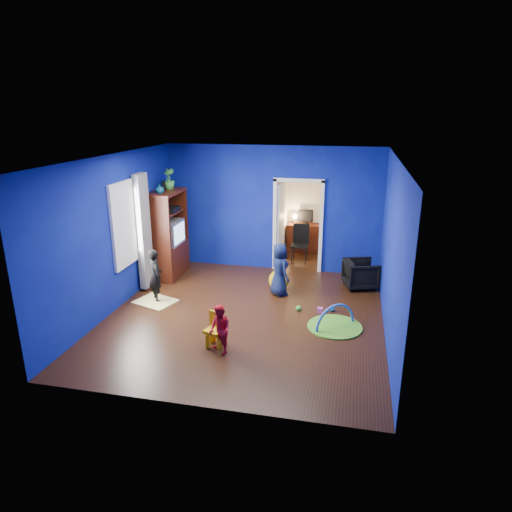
% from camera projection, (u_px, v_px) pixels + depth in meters
% --- Properties ---
extents(floor, '(5.00, 5.50, 0.01)m').
position_uv_depth(floor, '(245.00, 316.00, 8.48)').
color(floor, black).
rests_on(floor, ground).
extents(ceiling, '(5.00, 5.50, 0.01)m').
position_uv_depth(ceiling, '(244.00, 158.00, 7.58)').
color(ceiling, white).
rests_on(ceiling, wall_back).
extents(wall_back, '(5.00, 0.02, 2.90)m').
position_uv_depth(wall_back, '(273.00, 209.00, 10.59)').
color(wall_back, navy).
rests_on(wall_back, floor).
extents(wall_front, '(5.00, 0.02, 2.90)m').
position_uv_depth(wall_front, '(191.00, 304.00, 5.48)').
color(wall_front, navy).
rests_on(wall_front, floor).
extents(wall_left, '(0.02, 5.50, 2.90)m').
position_uv_depth(wall_left, '(115.00, 233.00, 8.54)').
color(wall_left, navy).
rests_on(wall_left, floor).
extents(wall_right, '(0.02, 5.50, 2.90)m').
position_uv_depth(wall_right, '(392.00, 250.00, 7.53)').
color(wall_right, navy).
rests_on(wall_right, floor).
extents(alcove, '(1.00, 1.75, 2.50)m').
position_uv_depth(alcove, '(302.00, 211.00, 11.34)').
color(alcove, silver).
rests_on(alcove, floor).
extents(armchair, '(0.83, 0.82, 0.61)m').
position_uv_depth(armchair, '(361.00, 274.00, 9.75)').
color(armchair, black).
rests_on(armchair, floor).
extents(child_black, '(0.45, 0.46, 1.07)m').
position_uv_depth(child_black, '(156.00, 275.00, 9.00)').
color(child_black, black).
rests_on(child_black, floor).
extents(child_navy, '(0.61, 0.64, 1.10)m').
position_uv_depth(child_navy, '(279.00, 270.00, 9.30)').
color(child_navy, '#0F1839').
rests_on(child_navy, floor).
extents(toddler_red, '(0.49, 0.49, 0.81)m').
position_uv_depth(toddler_red, '(220.00, 330.00, 7.09)').
color(toddler_red, red).
rests_on(toddler_red, floor).
extents(vase, '(0.22, 0.22, 0.20)m').
position_uv_depth(vase, '(160.00, 189.00, 9.64)').
color(vase, '#0B555C').
rests_on(vase, tv_armoire).
extents(potted_plant, '(0.29, 0.29, 0.46)m').
position_uv_depth(potted_plant, '(169.00, 179.00, 10.09)').
color(potted_plant, green).
rests_on(potted_plant, tv_armoire).
extents(tv_armoire, '(0.58, 1.14, 1.96)m').
position_uv_depth(tv_armoire, '(168.00, 234.00, 10.26)').
color(tv_armoire, '#3E170A').
rests_on(tv_armoire, floor).
extents(crt_tv, '(0.46, 0.70, 0.54)m').
position_uv_depth(crt_tv, '(170.00, 233.00, 10.24)').
color(crt_tv, silver).
rests_on(crt_tv, tv_armoire).
extents(yellow_blanket, '(0.90, 0.81, 0.03)m').
position_uv_depth(yellow_blanket, '(155.00, 302.00, 9.07)').
color(yellow_blanket, '#F2E07A').
rests_on(yellow_blanket, floor).
extents(hopper_ball, '(0.43, 0.43, 0.43)m').
position_uv_depth(hopper_ball, '(279.00, 280.00, 9.64)').
color(hopper_ball, yellow).
rests_on(hopper_ball, floor).
extents(kid_chair, '(0.36, 0.36, 0.50)m').
position_uv_depth(kid_chair, '(215.00, 332.00, 7.35)').
color(kid_chair, yellow).
rests_on(kid_chair, floor).
extents(play_mat, '(0.96, 0.96, 0.03)m').
position_uv_depth(play_mat, '(335.00, 327.00, 8.05)').
color(play_mat, green).
rests_on(play_mat, floor).
extents(toy_arch, '(0.67, 0.61, 0.86)m').
position_uv_depth(toy_arch, '(335.00, 326.00, 8.04)').
color(toy_arch, '#3F8CD8').
rests_on(toy_arch, floor).
extents(window_left, '(0.03, 0.95, 1.55)m').
position_uv_depth(window_left, '(124.00, 224.00, 8.83)').
color(window_left, white).
rests_on(window_left, wall_left).
extents(curtain, '(0.14, 0.42, 2.40)m').
position_uv_depth(curtain, '(144.00, 232.00, 9.41)').
color(curtain, slate).
rests_on(curtain, floor).
extents(doorway, '(1.16, 0.10, 2.10)m').
position_uv_depth(doorway, '(298.00, 227.00, 10.59)').
color(doorway, white).
rests_on(doorway, floor).
extents(study_desk, '(0.88, 0.44, 0.75)m').
position_uv_depth(study_desk, '(304.00, 238.00, 12.20)').
color(study_desk, '#3D140A').
rests_on(study_desk, floor).
extents(desk_monitor, '(0.40, 0.05, 0.32)m').
position_uv_depth(desk_monitor, '(305.00, 216.00, 12.14)').
color(desk_monitor, black).
rests_on(desk_monitor, study_desk).
extents(desk_lamp, '(0.14, 0.14, 0.14)m').
position_uv_depth(desk_lamp, '(295.00, 216.00, 12.14)').
color(desk_lamp, '#FFD88C').
rests_on(desk_lamp, study_desk).
extents(folding_chair, '(0.40, 0.40, 0.92)m').
position_uv_depth(folding_chair, '(300.00, 245.00, 11.29)').
color(folding_chair, black).
rests_on(folding_chair, floor).
extents(book_shelf, '(0.88, 0.24, 0.04)m').
position_uv_depth(book_shelf, '(307.00, 175.00, 11.79)').
color(book_shelf, white).
rests_on(book_shelf, study_desk).
extents(toy_0, '(0.11, 0.11, 0.11)m').
position_uv_depth(toy_0, '(332.00, 308.00, 8.67)').
color(toy_0, '#28AAE3').
rests_on(toy_0, floor).
extents(toy_1, '(0.10, 0.08, 0.10)m').
position_uv_depth(toy_1, '(213.00, 338.00, 7.56)').
color(toy_1, orange).
rests_on(toy_1, floor).
extents(toy_2, '(0.11, 0.11, 0.11)m').
position_uv_depth(toy_2, '(299.00, 308.00, 8.69)').
color(toy_2, green).
rests_on(toy_2, floor).
extents(toy_3, '(0.10, 0.08, 0.10)m').
position_uv_depth(toy_3, '(320.00, 310.00, 8.61)').
color(toy_3, '#DF53AD').
rests_on(toy_3, floor).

